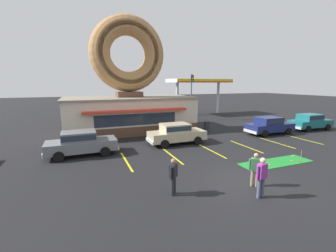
# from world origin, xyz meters

# --- Properties ---
(ground_plane) EXTENTS (160.00, 160.00, 0.00)m
(ground_plane) POSITION_xyz_m (0.00, 0.00, 0.00)
(ground_plane) COLOR black
(donut_shop_building) EXTENTS (12.30, 6.75, 10.96)m
(donut_shop_building) POSITION_xyz_m (-2.58, 13.94, 3.74)
(donut_shop_building) COLOR brown
(donut_shop_building) RESTS_ON ground
(putting_mat) EXTENTS (4.64, 1.36, 0.03)m
(putting_mat) POSITION_xyz_m (3.56, 1.49, 0.01)
(putting_mat) COLOR #1E842D
(putting_mat) RESTS_ON ground
(mini_donut_near_left) EXTENTS (0.13, 0.13, 0.04)m
(mini_donut_near_left) POSITION_xyz_m (1.73, 0.96, 0.05)
(mini_donut_near_left) COLOR #D17F47
(mini_donut_near_left) RESTS_ON putting_mat
(mini_donut_near_right) EXTENTS (0.13, 0.13, 0.04)m
(mini_donut_near_right) POSITION_xyz_m (5.08, 1.14, 0.05)
(mini_donut_near_right) COLOR brown
(mini_donut_near_right) RESTS_ON putting_mat
(mini_donut_mid_left) EXTENTS (0.13, 0.13, 0.04)m
(mini_donut_mid_left) POSITION_xyz_m (5.50, 1.98, 0.05)
(mini_donut_mid_left) COLOR #D17F47
(mini_donut_mid_left) RESTS_ON putting_mat
(mini_donut_mid_centre) EXTENTS (0.13, 0.13, 0.04)m
(mini_donut_mid_centre) POSITION_xyz_m (4.59, 1.30, 0.05)
(mini_donut_mid_centre) COLOR #D8667F
(mini_donut_mid_centre) RESTS_ON putting_mat
(mini_donut_mid_right) EXTENTS (0.13, 0.13, 0.04)m
(mini_donut_mid_right) POSITION_xyz_m (2.79, 1.25, 0.05)
(mini_donut_mid_right) COLOR #D8667F
(mini_donut_mid_right) RESTS_ON putting_mat
(golf_ball) EXTENTS (0.04, 0.04, 0.04)m
(golf_ball) POSITION_xyz_m (2.44, 1.31, 0.05)
(golf_ball) COLOR white
(golf_ball) RESTS_ON putting_mat
(putting_flag_pin) EXTENTS (0.13, 0.01, 0.55)m
(putting_flag_pin) POSITION_xyz_m (5.66, 1.49, 0.44)
(putting_flag_pin) COLOR silver
(putting_flag_pin) RESTS_ON putting_mat
(car_grey) EXTENTS (4.59, 2.03, 1.60)m
(car_grey) POSITION_xyz_m (-7.25, 7.29, 0.87)
(car_grey) COLOR slate
(car_grey) RESTS_ON ground
(car_navy) EXTENTS (4.58, 2.02, 1.60)m
(car_navy) POSITION_xyz_m (9.12, 7.59, 0.87)
(car_navy) COLOR navy
(car_navy) RESTS_ON ground
(car_champagne) EXTENTS (4.58, 2.02, 1.60)m
(car_champagne) POSITION_xyz_m (-0.28, 7.65, 0.87)
(car_champagne) COLOR #BCAD89
(car_champagne) RESTS_ON ground
(car_teal) EXTENTS (4.59, 2.04, 1.60)m
(car_teal) POSITION_xyz_m (14.60, 7.67, 0.87)
(car_teal) COLOR #196066
(car_teal) RESTS_ON ground
(pedestrian_blue_sweater_man) EXTENTS (0.59, 0.28, 1.72)m
(pedestrian_blue_sweater_man) POSITION_xyz_m (-0.41, -1.40, 0.96)
(pedestrian_blue_sweater_man) COLOR #474C66
(pedestrian_blue_sweater_man) RESTS_ON ground
(pedestrian_hooded_kid) EXTENTS (0.45, 0.45, 1.61)m
(pedestrian_hooded_kid) POSITION_xyz_m (-3.68, 0.13, 0.88)
(pedestrian_hooded_kid) COLOR #232328
(pedestrian_hooded_kid) RESTS_ON ground
(pedestrian_leather_jacket_man) EXTENTS (0.50, 0.42, 1.58)m
(pedestrian_leather_jacket_man) POSITION_xyz_m (0.10, -0.49, 0.87)
(pedestrian_leather_jacket_man) COLOR #7F7056
(pedestrian_leather_jacket_man) RESTS_ON ground
(trash_bin) EXTENTS (0.57, 0.57, 0.97)m
(trash_bin) POSITION_xyz_m (4.32, 10.74, 0.50)
(trash_bin) COLOR #232833
(trash_bin) RESTS_ON ground
(traffic_light_pole) EXTENTS (0.28, 0.47, 5.80)m
(traffic_light_pole) POSITION_xyz_m (6.07, 17.47, 3.71)
(traffic_light_pole) COLOR #595B60
(traffic_light_pole) RESTS_ON ground
(gas_station_canopy) EXTENTS (9.00, 4.46, 5.30)m
(gas_station_canopy) POSITION_xyz_m (9.68, 22.17, 4.86)
(gas_station_canopy) COLOR silver
(gas_station_canopy) RESTS_ON ground
(parking_stripe_far_left) EXTENTS (0.12, 3.60, 0.01)m
(parking_stripe_far_left) POSITION_xyz_m (-4.74, 5.00, 0.00)
(parking_stripe_far_left) COLOR yellow
(parking_stripe_far_left) RESTS_ON ground
(parking_stripe_left) EXTENTS (0.12, 3.60, 0.01)m
(parking_stripe_left) POSITION_xyz_m (-1.74, 5.00, 0.00)
(parking_stripe_left) COLOR yellow
(parking_stripe_left) RESTS_ON ground
(parking_stripe_mid_left) EXTENTS (0.12, 3.60, 0.01)m
(parking_stripe_mid_left) POSITION_xyz_m (1.26, 5.00, 0.00)
(parking_stripe_mid_left) COLOR yellow
(parking_stripe_mid_left) RESTS_ON ground
(parking_stripe_centre) EXTENTS (0.12, 3.60, 0.01)m
(parking_stripe_centre) POSITION_xyz_m (4.26, 5.00, 0.00)
(parking_stripe_centre) COLOR yellow
(parking_stripe_centre) RESTS_ON ground
(parking_stripe_mid_right) EXTENTS (0.12, 3.60, 0.01)m
(parking_stripe_mid_right) POSITION_xyz_m (7.26, 5.00, 0.00)
(parking_stripe_mid_right) COLOR yellow
(parking_stripe_mid_right) RESTS_ON ground
(parking_stripe_right) EXTENTS (0.12, 3.60, 0.01)m
(parking_stripe_right) POSITION_xyz_m (10.26, 5.00, 0.00)
(parking_stripe_right) COLOR yellow
(parking_stripe_right) RESTS_ON ground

